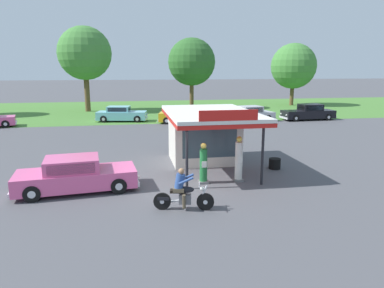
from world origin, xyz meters
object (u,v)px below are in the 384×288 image
Objects in this scene: gas_pump_nearside at (203,165)px; parked_car_back_row_centre_left at (249,115)px; gas_pump_offside at (239,161)px; featured_classic_sedan at (76,176)px; parked_car_back_row_far_left at (121,114)px; bystander_leaning_by_kiosk at (170,122)px; motorcycle_with_rider at (183,193)px; parked_car_back_row_centre_right at (184,116)px; spare_tire_stack at (275,164)px; parked_car_back_row_right at (308,113)px.

gas_pump_nearside is 0.34× the size of parked_car_back_row_centre_left.
gas_pump_offside is 18.91m from parked_car_back_row_centre_left.
featured_classic_sedan is at bearing -179.36° from gas_pump_offside.
gas_pump_nearside reaches higher than featured_classic_sedan.
parked_car_back_row_far_left is (1.51, 20.05, 0.02)m from featured_classic_sedan.
gas_pump_offside reaches higher than bystander_leaning_by_kiosk.
parked_car_back_row_far_left is 12.45m from parked_car_back_row_centre_left.
parked_car_back_row_centre_right is at bearing 80.92° from motorcycle_with_rider.
gas_pump_nearside is 0.35× the size of parked_car_back_row_centre_right.
bystander_leaning_by_kiosk is 12.20m from spare_tire_stack.
gas_pump_offside is 0.41× the size of parked_car_back_row_far_left.
parked_car_back_row_far_left is (-3.98, 19.97, -0.15)m from gas_pump_nearside.
spare_tire_stack is at bearing 21.43° from gas_pump_nearside.
parked_car_back_row_centre_left is (6.62, 17.71, -0.29)m from gas_pump_offside.
gas_pump_nearside is 1.65m from gas_pump_offside.
parked_car_back_row_centre_right is (0.27, 17.76, -0.25)m from gas_pump_offside.
parked_car_back_row_right is at bearing 57.08° from spare_tire_stack.
parked_car_back_row_centre_right is 8.67× the size of spare_tire_stack.
parked_car_back_row_centre_right is at bearing 179.58° from parked_car_back_row_centre_left.
featured_classic_sedan is 1.00× the size of parked_car_back_row_centre_right.
gas_pump_nearside is at bearing -129.35° from parked_car_back_row_right.
motorcycle_with_rider is (-3.03, -2.90, -0.31)m from gas_pump_offside.
gas_pump_nearside is 3.22m from motorcycle_with_rider.
parked_car_back_row_centre_left is 0.98× the size of parked_car_back_row_right.
motorcycle_with_rider is 23.01m from parked_car_back_row_far_left.
gas_pump_offside is 3.49× the size of spare_tire_stack.
spare_tire_stack is at bearing -70.33° from bystander_leaning_by_kiosk.
gas_pump_offside is 0.38× the size of parked_car_back_row_right.
gas_pump_offside is (1.64, 0.00, 0.12)m from gas_pump_nearside.
parked_car_back_row_centre_right reaches higher than parked_car_back_row_far_left.
bystander_leaning_by_kiosk is (-1.92, -4.68, 0.12)m from parked_car_back_row_centre_right.
parked_car_back_row_centre_left is (9.65, 20.61, 0.02)m from motorcycle_with_rider.
gas_pump_offside is at bearing -146.77° from spare_tire_stack.
bystander_leaning_by_kiosk is at bearing -150.77° from parked_car_back_row_centre_left.
parked_car_back_row_centre_right reaches higher than featured_classic_sedan.
bystander_leaning_by_kiosk is at bearing -59.99° from parked_car_back_row_far_left.
gas_pump_offside is 3.01m from spare_tire_stack.
gas_pump_nearside reaches higher than parked_car_back_row_far_left.
parked_car_back_row_centre_right is at bearing 67.45° from featured_classic_sedan.
motorcycle_with_rider reaches higher than featured_classic_sedan.
motorcycle_with_rider reaches higher than spare_tire_stack.
bystander_leaning_by_kiosk reaches higher than featured_classic_sedan.
gas_pump_nearside is 5.49m from featured_classic_sedan.
gas_pump_offside is at bearing -82.81° from bystander_leaning_by_kiosk.
parked_car_back_row_far_left is 0.98× the size of parked_car_back_row_centre_right.
parked_car_back_row_far_left is 7.95m from bystander_leaning_by_kiosk.
gas_pump_nearside is 13.09m from bystander_leaning_by_kiosk.
parked_car_back_row_centre_left reaches higher than featured_classic_sedan.
gas_pump_offside reaches higher than parked_car_back_row_centre_right.
parked_car_back_row_centre_left is at bearing 64.91° from motorcycle_with_rider.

